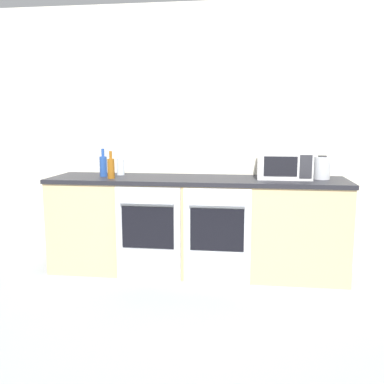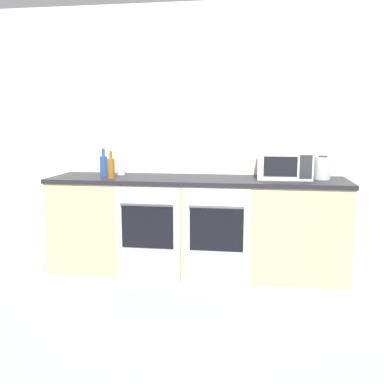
{
  "view_description": "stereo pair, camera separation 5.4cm",
  "coord_description": "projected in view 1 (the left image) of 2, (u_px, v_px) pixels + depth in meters",
  "views": [
    {
      "loc": [
        0.5,
        -2.4,
        1.43
      ],
      "look_at": [
        -0.04,
        1.6,
        0.78
      ],
      "focal_mm": 40.0,
      "sensor_mm": 36.0,
      "label": 1
    },
    {
      "loc": [
        0.55,
        -2.4,
        1.43
      ],
      "look_at": [
        -0.04,
        1.6,
        0.78
      ],
      "focal_mm": 40.0,
      "sensor_mm": 36.0,
      "label": 2
    }
  ],
  "objects": [
    {
      "name": "oven_right",
      "position": [
        217.0,
        236.0,
        3.79
      ],
      "size": [
        0.59,
        0.06,
        0.87
      ],
      "color": "silver",
      "rests_on": "ground_plane"
    },
    {
      "name": "counter_back",
      "position": [
        196.0,
        225.0,
        4.14
      ],
      "size": [
        2.82,
        0.66,
        0.92
      ],
      "color": "tan",
      "rests_on": "ground_plane"
    },
    {
      "name": "oven_left",
      "position": [
        148.0,
        234.0,
        3.87
      ],
      "size": [
        0.59,
        0.06,
        0.87
      ],
      "color": "#A8AAAF",
      "rests_on": "ground_plane"
    },
    {
      "name": "bottle_clear",
      "position": [
        121.0,
        166.0,
        4.29
      ],
      "size": [
        0.08,
        0.08,
        0.23
      ],
      "color": "silver",
      "rests_on": "counter_back"
    },
    {
      "name": "wall_back",
      "position": [
        201.0,
        136.0,
        4.35
      ],
      "size": [
        10.0,
        0.06,
        2.6
      ],
      "color": "silver",
      "rests_on": "ground_plane"
    },
    {
      "name": "bottle_amber",
      "position": [
        111.0,
        168.0,
        4.01
      ],
      "size": [
        0.07,
        0.07,
        0.26
      ],
      "color": "#8C5114",
      "rests_on": "counter_back"
    },
    {
      "name": "kettle",
      "position": [
        322.0,
        168.0,
        3.96
      ],
      "size": [
        0.15,
        0.15,
        0.22
      ],
      "color": "#B7BABF",
      "rests_on": "counter_back"
    },
    {
      "name": "bottle_blue",
      "position": [
        103.0,
        166.0,
        4.16
      ],
      "size": [
        0.07,
        0.07,
        0.27
      ],
      "color": "#234793",
      "rests_on": "counter_back"
    },
    {
      "name": "microwave",
      "position": [
        284.0,
        165.0,
        4.01
      ],
      "size": [
        0.5,
        0.34,
        0.26
      ],
      "color": "silver",
      "rests_on": "counter_back"
    },
    {
      "name": "ground_plane",
      "position": [
        164.0,
        357.0,
        2.65
      ],
      "size": [
        16.0,
        16.0,
        0.0
      ],
      "primitive_type": "plane",
      "color": "gray"
    }
  ]
}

